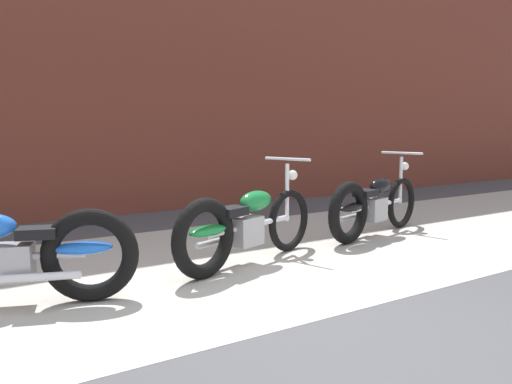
{
  "coord_description": "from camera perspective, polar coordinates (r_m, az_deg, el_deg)",
  "views": [
    {
      "loc": [
        -2.05,
        -2.58,
        1.33
      ],
      "look_at": [
        0.37,
        1.27,
        0.75
      ],
      "focal_mm": 34.81,
      "sensor_mm": 36.0,
      "label": 1
    }
  ],
  "objects": [
    {
      "name": "brick_building_wall",
      "position": [
        8.18,
        -17.96,
        17.34
      ],
      "size": [
        36.0,
        0.5,
        5.61
      ],
      "primitive_type": "cube",
      "color": "brown",
      "rests_on": "ground"
    },
    {
      "name": "motorcycle_blue",
      "position": [
        4.12,
        -25.38,
        -6.52
      ],
      "size": [
        1.92,
        0.89,
        1.03
      ],
      "rotation": [
        0.0,
        0.0,
        2.8
      ],
      "color": "black",
      "rests_on": "ground"
    },
    {
      "name": "ground_plane",
      "position": [
        3.55,
        6.1,
        -14.76
      ],
      "size": [
        80.0,
        80.0,
        0.0
      ],
      "primitive_type": "plane",
      "color": "#47474C"
    },
    {
      "name": "sidewalk_slab",
      "position": [
        4.97,
        -6.63,
        -8.26
      ],
      "size": [
        36.0,
        3.5,
        0.01
      ],
      "primitive_type": "cube",
      "color": "#B2ADA3",
      "rests_on": "ground"
    },
    {
      "name": "motorcycle_green",
      "position": [
        4.79,
        -1.83,
        -3.96
      ],
      "size": [
        1.93,
        0.86,
        1.03
      ],
      "rotation": [
        0.0,
        0.0,
        0.32
      ],
      "color": "black",
      "rests_on": "ground"
    },
    {
      "name": "motorcycle_black",
      "position": [
        6.25,
        13.01,
        -1.48
      ],
      "size": [
        1.97,
        0.76,
        1.03
      ],
      "rotation": [
        0.0,
        0.0,
        0.26
      ],
      "color": "black",
      "rests_on": "ground"
    }
  ]
}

